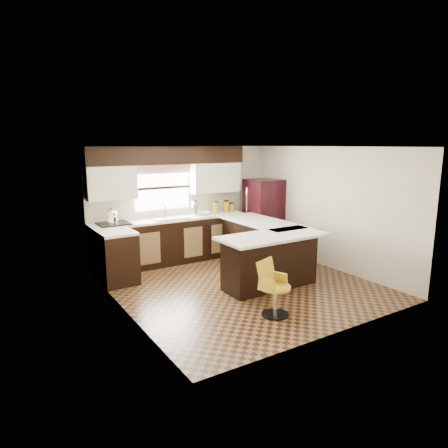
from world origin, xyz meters
TOP-DOWN VIEW (x-y plane):
  - floor at (0.00, 0.00)m, footprint 4.40×4.40m
  - ceiling at (0.00, 0.00)m, footprint 4.40×4.40m
  - wall_back at (0.00, 2.20)m, footprint 4.40×0.00m
  - wall_front at (0.00, -2.20)m, footprint 4.40×0.00m
  - wall_left at (-2.10, 0.00)m, footprint 0.00×4.40m
  - wall_right at (2.10, 0.00)m, footprint 0.00×4.40m
  - base_cab_back at (-0.45, 1.90)m, footprint 3.30×0.60m
  - base_cab_left at (-1.80, 1.25)m, footprint 0.60×0.70m
  - counter_back at (-0.45, 1.90)m, footprint 3.30×0.60m
  - counter_left at (-1.80, 1.25)m, footprint 0.60×0.70m
  - soffit at (-0.40, 2.03)m, footprint 3.40×0.35m
  - upper_cab_left at (-1.62, 2.03)m, footprint 0.94×0.35m
  - upper_cab_right at (0.68, 2.03)m, footprint 1.14×0.35m
  - window_pane at (-0.50, 2.18)m, footprint 1.20×0.02m
  - valance at (-0.50, 2.14)m, footprint 1.30×0.06m
  - sink at (-0.50, 1.88)m, footprint 0.75×0.45m
  - dishwasher at (0.55, 1.61)m, footprint 0.58×0.03m
  - cooktop at (-1.65, 1.88)m, footprint 0.58×0.50m
  - peninsula_long at (0.90, 0.62)m, footprint 0.60×1.95m
  - peninsula_return at (0.38, -0.35)m, footprint 1.65×0.60m
  - counter_pen_long at (0.95, 0.62)m, footprint 0.84×1.95m
  - counter_pen_return at (0.35, -0.44)m, footprint 1.89×0.84m
  - refrigerator at (1.72, 1.60)m, footprint 0.71×0.69m
  - bar_chair at (-0.30, -1.34)m, footprint 0.56×0.56m
  - kettle at (-1.68, 1.88)m, footprint 0.22×0.22m
  - percolator at (0.12, 1.90)m, footprint 0.14×0.14m
  - mixing_bowl at (0.34, 1.90)m, footprint 0.28×0.28m
  - canister_large at (0.64, 1.92)m, footprint 0.13×0.13m
  - canister_med at (0.92, 1.92)m, footprint 0.13×0.13m
  - canister_small at (1.06, 1.92)m, footprint 0.13×0.13m

SIDE VIEW (x-z plane):
  - floor at x=0.00m, z-range 0.00..0.00m
  - bar_chair at x=-0.30m, z-range 0.00..0.81m
  - dishwasher at x=0.55m, z-range 0.04..0.82m
  - base_cab_back at x=-0.45m, z-range 0.00..0.90m
  - base_cab_left at x=-1.80m, z-range 0.00..0.90m
  - peninsula_long at x=0.90m, z-range 0.00..0.90m
  - peninsula_return at x=0.38m, z-range 0.00..0.90m
  - refrigerator at x=1.72m, z-range 0.00..1.67m
  - counter_back at x=-0.45m, z-range 0.90..0.94m
  - counter_left at x=-1.80m, z-range 0.90..0.94m
  - counter_pen_long at x=0.95m, z-range 0.90..0.94m
  - counter_pen_return at x=0.35m, z-range 0.90..0.94m
  - cooktop at x=-1.65m, z-range 0.94..0.97m
  - sink at x=-0.50m, z-range 0.95..0.98m
  - mixing_bowl at x=0.34m, z-range 0.95..1.01m
  - canister_small at x=1.06m, z-range 0.95..1.12m
  - canister_med at x=0.92m, z-range 0.95..1.18m
  - canister_large at x=0.64m, z-range 0.95..1.19m
  - percolator at x=0.12m, z-range 0.95..1.25m
  - kettle at x=-1.68m, z-range 0.97..1.27m
  - wall_back at x=0.00m, z-range -1.00..3.40m
  - wall_front at x=0.00m, z-range -1.00..3.40m
  - wall_left at x=-2.10m, z-range -1.00..3.40m
  - wall_right at x=2.10m, z-range -1.00..3.40m
  - window_pane at x=-0.50m, z-range 1.10..2.00m
  - upper_cab_left at x=-1.62m, z-range 1.40..2.04m
  - upper_cab_right at x=0.68m, z-range 1.40..2.04m
  - valance at x=-0.50m, z-range 1.85..2.03m
  - soffit at x=-0.40m, z-range 2.04..2.40m
  - ceiling at x=0.00m, z-range 2.40..2.40m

